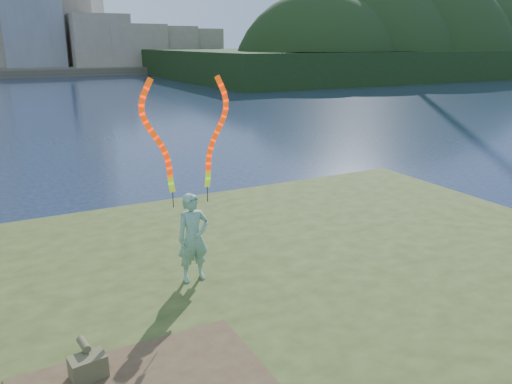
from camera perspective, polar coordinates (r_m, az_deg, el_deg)
ground at (r=10.25m, az=-4.45°, el=-13.09°), size 320.00×320.00×0.00m
grassy_knoll at (r=8.32m, az=2.12°, el=-18.07°), size 20.00×18.00×0.80m
far_shore at (r=103.36m, az=-26.46°, el=12.53°), size 320.00×40.00×1.20m
wooded_hill at (r=92.95m, az=15.42°, el=13.09°), size 78.00×50.00×63.00m
woman_with_ribbons at (r=9.12m, az=-7.35°, el=-1.85°), size 2.07×0.42×4.06m
canvas_bag at (r=7.34m, az=-18.67°, el=-18.28°), size 0.50×0.56×0.44m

